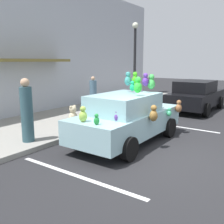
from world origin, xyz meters
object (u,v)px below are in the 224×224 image
at_px(street_lamp_post, 135,58).
at_px(pedestrian_near_shopfront, 93,94).
at_px(pedestrian_walking_past, 27,112).
at_px(parked_sedan_behind, 196,95).
at_px(teddy_bear_on_sidewalk, 73,116).
at_px(plush_covered_car, 127,117).

height_order(street_lamp_post, pedestrian_near_shopfront, street_lamp_post).
height_order(street_lamp_post, pedestrian_walking_past, street_lamp_post).
bearing_deg(parked_sedan_behind, pedestrian_near_shopfront, 127.17).
bearing_deg(pedestrian_near_shopfront, teddy_bear_on_sidewalk, -153.64).
relative_size(teddy_bear_on_sidewalk, street_lamp_post, 0.18).
height_order(parked_sedan_behind, pedestrian_near_shopfront, pedestrian_near_shopfront).
bearing_deg(street_lamp_post, teddy_bear_on_sidewalk, 173.24).
xyz_separation_m(teddy_bear_on_sidewalk, pedestrian_walking_past, (-2.30, -0.35, 0.55)).
bearing_deg(parked_sedan_behind, teddy_bear_on_sidewalk, 156.70).
relative_size(street_lamp_post, pedestrian_near_shopfront, 2.54).
distance_m(parked_sedan_behind, pedestrian_near_shopfront, 5.25).
distance_m(teddy_bear_on_sidewalk, pedestrian_walking_past, 2.39).
height_order(parked_sedan_behind, street_lamp_post, street_lamp_post).
relative_size(plush_covered_car, teddy_bear_on_sidewalk, 5.70).
height_order(plush_covered_car, parked_sedan_behind, plush_covered_car).
distance_m(parked_sedan_behind, pedestrian_walking_past, 8.83).
bearing_deg(plush_covered_car, pedestrian_walking_past, 131.73).
xyz_separation_m(plush_covered_car, teddy_bear_on_sidewalk, (0.30, 2.59, -0.32)).
distance_m(pedestrian_near_shopfront, pedestrian_walking_past, 5.65).
xyz_separation_m(plush_covered_car, street_lamp_post, (4.08, 2.14, 1.84)).
distance_m(plush_covered_car, teddy_bear_on_sidewalk, 2.63).
height_order(plush_covered_car, pedestrian_near_shopfront, plush_covered_car).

